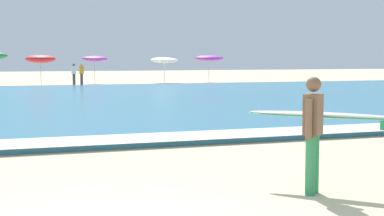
{
  "coord_description": "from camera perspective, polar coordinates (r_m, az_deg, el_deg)",
  "views": [
    {
      "loc": [
        -1.38,
        -6.71,
        2.01
      ],
      "look_at": [
        2.11,
        3.31,
        1.1
      ],
      "focal_mm": 55.38,
      "sensor_mm": 36.0,
      "label": 1
    }
  ],
  "objects": [
    {
      "name": "sea",
      "position": [
        26.74,
        -16.2,
        0.55
      ],
      "size": [
        120.0,
        28.0,
        0.14
      ],
      "primitive_type": "cube",
      "color": "teal",
      "rests_on": "ground"
    },
    {
      "name": "surf_foam",
      "position": [
        13.44,
        -13.15,
        -3.2
      ],
      "size": [
        120.0,
        1.55,
        0.01
      ],
      "primitive_type": "cube",
      "color": "white",
      "rests_on": "sea"
    },
    {
      "name": "surfer_with_board",
      "position": [
        9.02,
        11.93,
        -1.49
      ],
      "size": [
        1.89,
        1.94,
        1.73
      ],
      "color": "#338E56",
      "rests_on": "ground"
    },
    {
      "name": "beach_umbrella_3",
      "position": [
        44.31,
        -14.38,
        4.6
      ],
      "size": [
        2.17,
        2.18,
        2.19
      ],
      "color": "beige",
      "rests_on": "ground"
    },
    {
      "name": "beach_umbrella_4",
      "position": [
        45.61,
        -9.37,
        4.72
      ],
      "size": [
        1.93,
        1.94,
        2.16
      ],
      "color": "beige",
      "rests_on": "ground"
    },
    {
      "name": "beach_umbrella_5",
      "position": [
        47.37,
        -2.68,
        4.63
      ],
      "size": [
        2.18,
        2.2,
        2.09
      ],
      "color": "beige",
      "rests_on": "ground"
    },
    {
      "name": "beach_umbrella_6",
      "position": [
        47.72,
        1.64,
        4.84
      ],
      "size": [
        2.3,
        2.31,
        2.21
      ],
      "color": "beige",
      "rests_on": "ground"
    },
    {
      "name": "beachgoer_near_row_left",
      "position": [
        42.97,
        -10.59,
        3.27
      ],
      "size": [
        0.32,
        0.2,
        1.58
      ],
      "color": "#383842",
      "rests_on": "ground"
    },
    {
      "name": "beachgoer_near_row_right",
      "position": [
        42.81,
        -11.3,
        3.25
      ],
      "size": [
        0.32,
        0.2,
        1.58
      ],
      "color": "#383842",
      "rests_on": "ground"
    }
  ]
}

